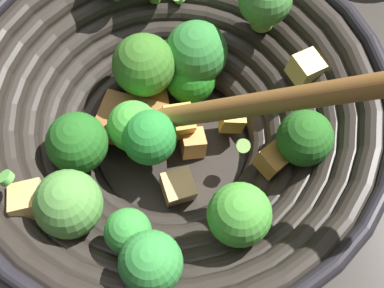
# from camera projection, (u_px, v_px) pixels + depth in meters

# --- Properties ---
(ground_plane) EXTENTS (4.00, 4.00, 0.00)m
(ground_plane) POSITION_uv_depth(u_px,v_px,m) (172.00, 150.00, 0.56)
(ground_plane) COLOR #332D28
(wok) EXTENTS (0.41, 0.41, 0.25)m
(wok) POSITION_uv_depth(u_px,v_px,m) (170.00, 117.00, 0.50)
(wok) COLOR black
(wok) RESTS_ON ground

